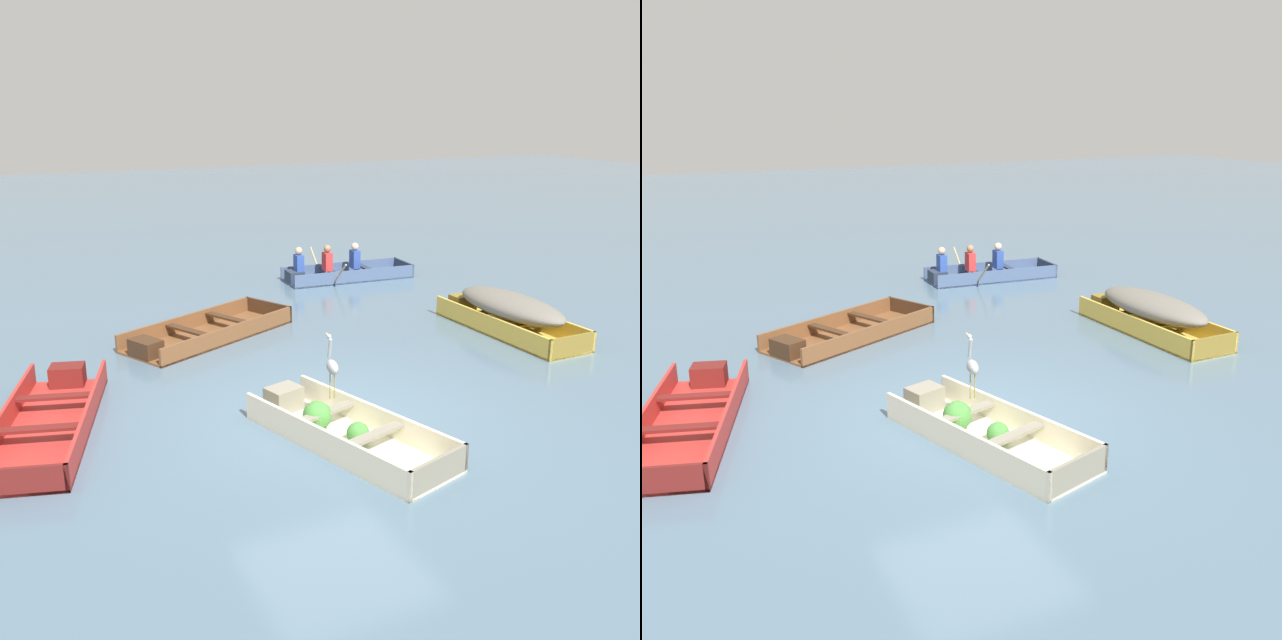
{
  "view_description": "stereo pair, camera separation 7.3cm",
  "coord_description": "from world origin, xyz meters",
  "views": [
    {
      "loc": [
        -4.14,
        -8.02,
        4.14
      ],
      "look_at": [
        1.31,
        3.23,
        0.35
      ],
      "focal_mm": 40.0,
      "sensor_mm": 36.0,
      "label": 1
    },
    {
      "loc": [
        -4.08,
        -8.06,
        4.14
      ],
      "look_at": [
        1.31,
        3.23,
        0.35
      ],
      "focal_mm": 40.0,
      "sensor_mm": 36.0,
      "label": 2
    }
  ],
  "objects": [
    {
      "name": "dinghy_cream_foreground",
      "position": [
        -0.29,
        -0.61,
        0.15
      ],
      "size": [
        1.8,
        3.12,
        0.43
      ],
      "color": "beige",
      "rests_on": "ground"
    },
    {
      "name": "rowboat_slate_blue_with_crew",
      "position": [
        3.74,
        7.15,
        0.2
      ],
      "size": [
        3.22,
        2.26,
        0.89
      ],
      "color": "#475B7F",
      "rests_on": "ground"
    },
    {
      "name": "ground_plane",
      "position": [
        0.0,
        0.0,
        0.0
      ],
      "size": [
        80.0,
        80.0,
        0.0
      ],
      "primitive_type": "plane",
      "color": "slate"
    },
    {
      "name": "heron_on_dinghy",
      "position": [
        -0.21,
        -0.27,
        0.89
      ],
      "size": [
        0.2,
        0.46,
        0.84
      ],
      "color": "olive",
      "rests_on": "dinghy_cream_foreground"
    },
    {
      "name": "skiff_yellow_mid_moored",
      "position": [
        4.7,
        2.03,
        0.43
      ],
      "size": [
        1.1,
        3.23,
        0.74
      ],
      "color": "#E5BC47",
      "rests_on": "ground"
    },
    {
      "name": "skiff_red_far_moored",
      "position": [
        -3.58,
        1.44,
        0.12
      ],
      "size": [
        2.03,
        3.59,
        0.35
      ],
      "color": "#AD2D28",
      "rests_on": "ground"
    },
    {
      "name": "skiff_wooden_brown_near_moored",
      "position": [
        -0.64,
        4.12,
        0.11
      ],
      "size": [
        3.49,
        2.53,
        0.33
      ],
      "color": "brown",
      "rests_on": "ground"
    }
  ]
}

